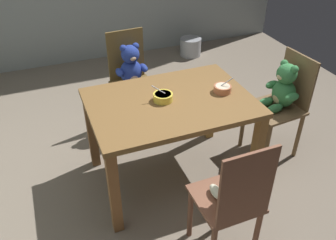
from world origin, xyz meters
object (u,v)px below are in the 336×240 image
Objects in this scene: metal_pail at (191,47)px; teddy_chair_near_front at (232,194)px; teddy_chair_far_center at (132,73)px; porridge_bowl_yellow_center at (163,97)px; dining_table at (170,113)px; teddy_chair_near_right at (282,94)px; porridge_bowl_terracotta_near_right at (222,89)px.

teddy_chair_near_front is at bearing -110.39° from metal_pail.
teddy_chair_far_center is 3.25× the size of metal_pail.
porridge_bowl_yellow_center reaches higher than metal_pail.
dining_table is 0.99m from teddy_chair_near_right.
porridge_bowl_terracotta_near_right is 2.39m from metal_pail.
teddy_chair_near_right reaches higher than metal_pail.
teddy_chair_near_front is 6.34× the size of porridge_bowl_yellow_center.
teddy_chair_far_center is (-0.06, 0.82, -0.04)m from dining_table.
metal_pail is (1.10, 2.97, -0.42)m from teddy_chair_near_front.
teddy_chair_far_center is 1.86m from metal_pail.
teddy_chair_near_front reaches higher than porridge_bowl_yellow_center.
teddy_chair_near_front reaches higher than porridge_bowl_terracotta_near_right.
teddy_chair_near_front reaches higher than metal_pail.
metal_pail is at bearing -21.19° from teddy_chair_near_front.
porridge_bowl_yellow_center is at bearing 6.45° from teddy_chair_near_front.
porridge_bowl_yellow_center is at bearing -2.84° from teddy_chair_far_center.
teddy_chair_near_front is at bearing -113.94° from porridge_bowl_terracotta_near_right.
porridge_bowl_yellow_center reaches higher than dining_table.
teddy_chair_near_right is (0.93, 0.81, 0.03)m from teddy_chair_near_front.
porridge_bowl_yellow_center reaches higher than porridge_bowl_terracotta_near_right.
metal_pail is (0.17, 2.16, -0.45)m from teddy_chair_near_right.
dining_table is 0.43m from porridge_bowl_terracotta_near_right.
teddy_chair_far_center reaches higher than porridge_bowl_terracotta_near_right.
dining_table is 0.82m from teddy_chair_near_front.
teddy_chair_far_center is (-0.11, 1.64, 0.03)m from teddy_chair_near_front.
teddy_chair_near_front is (0.06, -0.82, -0.08)m from dining_table.
porridge_bowl_yellow_center is at bearing -119.59° from metal_pail.
porridge_bowl_yellow_center is at bearing 174.20° from porridge_bowl_terracotta_near_right.
teddy_chair_near_right is at bearing 48.25° from teddy_chair_far_center.
porridge_bowl_terracotta_near_right is (0.46, -0.85, 0.18)m from teddy_chair_far_center.
dining_table is at bearing -5.80° from teddy_chair_near_right.
dining_table is 4.11× the size of metal_pail.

